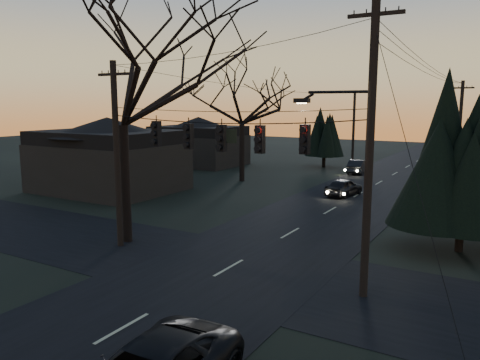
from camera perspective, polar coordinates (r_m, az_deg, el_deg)
The scene contains 15 objects.
main_road at distance 27.97m, azimuth 9.54°, elevation -4.48°, with size 8.00×120.00×0.02m, color black.
cross_road at distance 19.34m, azimuth -1.38°, elevation -10.68°, with size 60.00×7.00×0.02m, color black.
utility_pole_right at distance 17.28m, azimuth 14.77°, elevation -13.53°, with size 5.00×0.30×10.00m, color black, non-canonical shape.
utility_pole_left at distance 22.92m, azimuth -14.34°, elevation -7.77°, with size 1.80×0.30×8.50m, color black, non-canonical shape.
utility_pole_far_r at distance 44.12m, azimuth 24.79°, elevation -0.18°, with size 1.80×0.30×8.50m, color black, non-canonical shape.
utility_pole_far_l at distance 54.15m, azimuth 13.52°, elevation 2.03°, with size 0.30×0.30×8.00m, color black, non-canonical shape.
span_signal_assembly at distance 18.35m, azimuth -2.08°, elevation 5.27°, with size 11.50×0.44×1.49m.
bare_tree_left at distance 22.63m, azimuth -14.27°, elevation 12.20°, with size 10.48×10.48×11.25m.
evergreen_right at distance 22.77m, azimuth 25.83°, elevation 2.63°, with size 4.90×4.90×7.48m.
bare_tree_dist at distance 39.89m, azimuth 0.24°, elevation 9.73°, with size 7.81×7.81×9.88m.
evergreen_dist at distance 49.69m, azimuth 10.27°, elevation 5.54°, with size 3.37×3.37×5.78m.
house_left_near at distance 37.00m, azimuth -15.75°, elevation 3.04°, with size 10.00×8.00×5.60m.
house_left_far at distance 51.08m, azimuth -5.06°, elevation 4.76°, with size 9.00×7.00×5.20m.
sedan_oncoming_a at distance 34.65m, azimuth 12.54°, elevation -0.87°, with size 1.48×3.68×1.25m, color black.
sedan_oncoming_b at distance 46.09m, azimuth 14.10°, elevation 1.58°, with size 1.36×3.90×1.29m, color black.
Camera 1 is at (9.62, -5.42, 6.62)m, focal length 35.00 mm.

